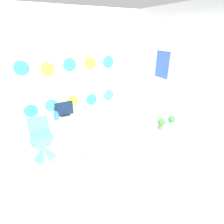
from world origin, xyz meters
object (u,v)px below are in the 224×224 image
Objects in this scene: potted_plant_right at (171,121)px; vase at (56,116)px; potted_plant_left at (161,123)px; bathtub at (107,142)px; tv at (64,110)px; chair at (43,145)px.

vase is at bearing 143.29° from potted_plant_right.
potted_plant_left is 0.23m from potted_plant_right.
tv is (-0.49, 0.98, 0.38)m from bathtub.
chair is 2.06× the size of tv.
tv is 1.83× the size of potted_plant_right.
tv is 2.13m from potted_plant_right.
chair is at bearing -141.29° from tv.
potted_plant_left is at bearing -40.46° from vase.
potted_plant_left is 1.04× the size of potted_plant_right.
bathtub is at bearing 152.75° from potted_plant_left.
tv reaches higher than vase.
bathtub is at bearing -26.79° from chair.
chair is 0.62m from vase.
potted_plant_right is (1.09, -0.45, 0.39)m from bathtub.
chair is 2.19m from potted_plant_left.
vase is 2.21m from potted_plant_right.
chair is 4.38× the size of vase.
chair is 0.84m from tv.
vase is (-0.68, 0.87, 0.32)m from bathtub.
bathtub is 1.24m from potted_plant_right.
chair is 2.39m from potted_plant_right.
bathtub is 5.76× the size of vase.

